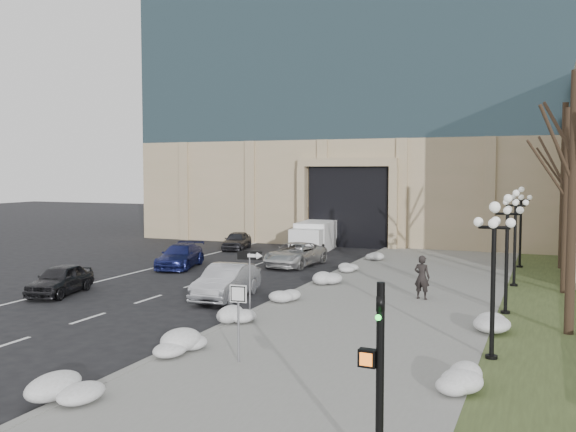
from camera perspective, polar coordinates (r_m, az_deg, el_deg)
name	(u,v)px	position (r m, az deg, el deg)	size (l,w,h in m)	color
ground	(137,389)	(17.62, -13.28, -14.78)	(160.00, 160.00, 0.00)	black
sidewalk	(393,298)	(28.80, 9.28, -7.23)	(9.00, 40.00, 0.12)	gray
curb	(297,291)	(30.09, 0.84, -6.67)	(0.30, 40.00, 0.14)	gray
grass_strip	(552,311)	(28.12, 22.42, -7.77)	(4.00, 40.00, 0.10)	#384422
office_tower	(409,25)	(59.73, 10.72, 16.36)	(40.00, 24.70, 36.00)	tan
car_a	(60,280)	(31.26, -19.60, -5.35)	(1.63, 4.04, 1.38)	black
car_b	(226,282)	(28.60, -5.50, -5.84)	(1.62, 4.63, 1.53)	#B1B3B9
car_c	(180,256)	(38.09, -9.57, -3.53)	(1.91, 4.70, 1.36)	navy
car_d	(295,255)	(38.18, 0.64, -3.44)	(2.31, 5.00, 1.39)	silver
car_e	(237,241)	(46.36, -4.57, -2.19)	(1.55, 3.84, 1.31)	#323136
pedestrian	(422,277)	(28.37, 11.82, -5.35)	(0.70, 0.46, 1.91)	black
box_truck	(315,236)	(46.02, 2.46, -1.82)	(2.78, 6.55, 2.02)	white
one_way_sign	(254,264)	(23.95, -3.06, -4.26)	(1.00, 0.29, 2.67)	slate
keep_sign	(238,307)	(18.72, -4.44, -8.03)	(0.51, 0.10, 2.37)	slate
traffic_signal	(378,386)	(11.90, 8.01, -14.70)	(0.63, 0.84, 3.69)	black
snow_clump_a	(67,393)	(16.88, -19.06, -14.66)	(1.10, 1.60, 0.36)	white
snow_clump_b	(178,346)	(20.26, -9.74, -11.35)	(1.10, 1.60, 0.36)	white
snow_clump_c	(242,316)	(23.94, -4.09, -8.90)	(1.10, 1.60, 0.36)	white
snow_clump_d	(281,298)	(27.32, -0.60, -7.27)	(1.10, 1.60, 0.36)	white
snow_clump_e	(322,281)	(31.55, 3.02, -5.75)	(1.10, 1.60, 0.36)	white
snow_clump_f	(343,268)	(35.67, 4.95, -4.62)	(1.10, 1.60, 0.36)	white
snow_clump_g	(371,257)	(40.30, 7.38, -3.65)	(1.10, 1.60, 0.36)	white
snow_clump_h	(450,383)	(17.18, 14.23, -14.23)	(1.10, 1.60, 0.36)	white
snow_clump_i	(480,325)	(23.59, 16.73, -9.25)	(1.10, 1.60, 0.36)	white
lamppost_a	(494,259)	(19.77, 17.81, -3.65)	(1.18, 1.18, 4.76)	black
lamppost_b	(507,238)	(26.22, 18.90, -1.83)	(1.18, 1.18, 4.76)	black
lamppost_c	(515,225)	(32.69, 19.55, -0.74)	(1.18, 1.18, 4.76)	black
lamppost_d	(521,216)	(39.16, 19.99, 0.00)	(1.18, 1.18, 4.76)	black
tree_near	(574,166)	(23.57, 24.06, 4.11)	(3.20, 3.20, 9.00)	black
tree_mid	(567,174)	(31.56, 23.57, 3.42)	(3.20, 3.20, 8.50)	black
tree_far	(564,162)	(39.56, 23.32, 4.41)	(3.20, 3.20, 9.50)	black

